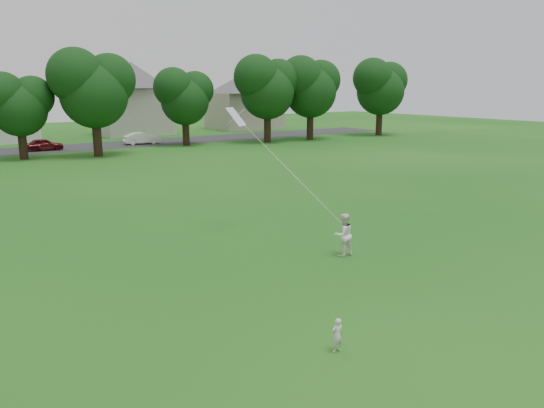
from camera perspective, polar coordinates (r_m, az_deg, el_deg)
ground at (r=15.04m, az=0.11°, el=-10.64°), size 160.00×160.00×0.00m
street at (r=54.18m, az=-26.67°, el=5.03°), size 90.00×7.00×0.01m
toddler at (r=12.48m, az=7.02°, el=-13.81°), size 0.32×0.22×0.82m
older_boy at (r=18.97m, az=7.69°, el=-3.29°), size 0.80×0.65×1.55m
kite at (r=20.01m, az=1.57°, el=3.94°), size 1.20×3.05×6.35m
tree_row at (r=47.47m, az=-26.14°, el=11.85°), size 82.23×9.55×10.80m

